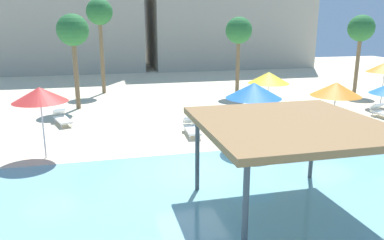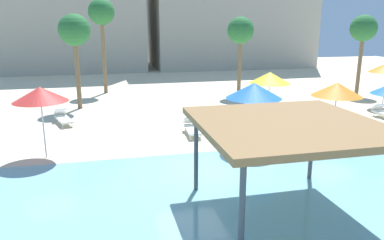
{
  "view_description": "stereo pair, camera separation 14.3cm",
  "coord_description": "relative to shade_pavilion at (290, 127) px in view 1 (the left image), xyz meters",
  "views": [
    {
      "loc": [
        -3.07,
        -12.59,
        5.21
      ],
      "look_at": [
        0.52,
        2.0,
        1.3
      ],
      "focal_mm": 35.08,
      "sensor_mm": 36.0,
      "label": 1
    },
    {
      "loc": [
        -2.93,
        -12.63,
        5.21
      ],
      "look_at": [
        0.52,
        2.0,
        1.3
      ],
      "focal_mm": 35.08,
      "sensor_mm": 36.0,
      "label": 2
    }
  ],
  "objects": [
    {
      "name": "lounge_chair_1",
      "position": [
        -0.68,
        8.17,
        -2.2
      ],
      "size": [
        0.72,
        1.93,
        0.74
      ],
      "rotation": [
        0.0,
        0.0,
        -1.63
      ],
      "color": "white",
      "rests_on": "ground"
    },
    {
      "name": "beach_umbrella_orange_1",
      "position": [
        5.73,
        6.3,
        -0.29
      ],
      "size": [
        2.3,
        2.3,
        2.56
      ],
      "color": "silver",
      "rests_on": "ground"
    },
    {
      "name": "beach_umbrella_red_0",
      "position": [
        -7.09,
        6.36,
        0.02
      ],
      "size": [
        2.08,
        2.08,
        2.84
      ],
      "color": "silver",
      "rests_on": "ground"
    },
    {
      "name": "hotel_block_1",
      "position": [
        10.69,
        37.16,
        5.36
      ],
      "size": [
        18.75,
        11.6,
        15.79
      ],
      "primitive_type": "cube",
      "color": "#B2A893",
      "rests_on": "ground"
    },
    {
      "name": "ground_plane",
      "position": [
        -1.74,
        3.91,
        -2.53
      ],
      "size": [
        80.0,
        80.0,
        0.0
      ],
      "primitive_type": "plane",
      "color": "beige"
    },
    {
      "name": "palm_tree_2",
      "position": [
        -6.23,
        15.24,
        2.14
      ],
      "size": [
        1.9,
        1.9,
        5.74
      ],
      "color": "brown",
      "rests_on": "ground"
    },
    {
      "name": "palm_tree_1",
      "position": [
        -4.58,
        20.34,
        3.26
      ],
      "size": [
        1.9,
        1.9,
        6.93
      ],
      "color": "brown",
      "rests_on": "ground"
    },
    {
      "name": "shade_pavilion",
      "position": [
        0.0,
        0.0,
        0.0
      ],
      "size": [
        4.71,
        4.71,
        2.68
      ],
      "color": "#42474C",
      "rests_on": "ground"
    },
    {
      "name": "palm_tree_0",
      "position": [
        13.8,
        15.53,
        2.17
      ],
      "size": [
        1.9,
        1.9,
        5.78
      ],
      "color": "brown",
      "rests_on": "ground"
    },
    {
      "name": "beach_umbrella_blue_5",
      "position": [
        1.31,
        5.5,
        -0.03
      ],
      "size": [
        2.32,
        2.32,
        2.82
      ],
      "color": "silver",
      "rests_on": "ground"
    },
    {
      "name": "lounge_chair_4",
      "position": [
        10.58,
        8.69,
        -2.2
      ],
      "size": [
        0.61,
        1.9,
        0.74
      ],
      "rotation": [
        0.0,
        0.0,
        -1.58
      ],
      "color": "white",
      "rests_on": "ground"
    },
    {
      "name": "lounge_chair_2",
      "position": [
        -6.91,
        11.62,
        -2.2
      ],
      "size": [
        1.15,
        1.99,
        0.74
      ],
      "rotation": [
        0.0,
        0.0,
        -1.26
      ],
      "color": "white",
      "rests_on": "ground"
    },
    {
      "name": "beach_umbrella_yellow_7",
      "position": [
        3.87,
        9.55,
        -0.15
      ],
      "size": [
        2.2,
        2.2,
        2.69
      ],
      "color": "silver",
      "rests_on": "ground"
    },
    {
      "name": "palm_tree_3",
      "position": [
        5.0,
        17.18,
        2.04
      ],
      "size": [
        1.9,
        1.9,
        5.63
      ],
      "color": "brown",
      "rests_on": "ground"
    }
  ]
}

